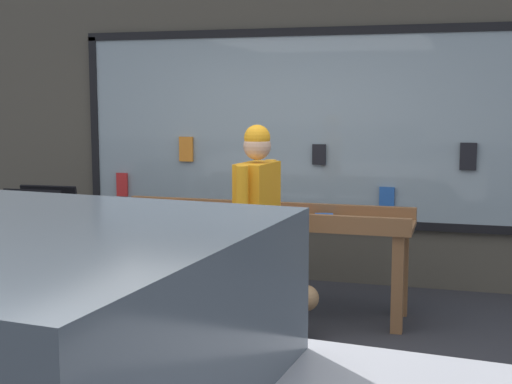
# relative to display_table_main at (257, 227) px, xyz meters

# --- Properties ---
(ground_plane) EXTENTS (40.00, 40.00, 0.00)m
(ground_plane) POSITION_rel_display_table_main_xyz_m (0.00, -1.13, -0.74)
(ground_plane) COLOR #2D2D33
(shopfront_facade) EXTENTS (8.35, 0.29, 3.40)m
(shopfront_facade) POSITION_rel_display_table_main_xyz_m (0.09, 1.26, 0.94)
(shopfront_facade) COLOR #4C473D
(shopfront_facade) RESTS_ON ground_plane
(display_table_main) EXTENTS (2.61, 0.65, 0.92)m
(display_table_main) POSITION_rel_display_table_main_xyz_m (0.00, 0.00, 0.00)
(display_table_main) COLOR brown
(display_table_main) RESTS_ON ground_plane
(person_browsing) EXTENTS (0.27, 0.65, 1.63)m
(person_browsing) POSITION_rel_display_table_main_xyz_m (0.15, -0.52, 0.20)
(person_browsing) COLOR black
(person_browsing) RESTS_ON ground_plane
(small_dog) EXTENTS (0.36, 0.56, 0.42)m
(small_dog) POSITION_rel_display_table_main_xyz_m (0.48, -0.75, -0.46)
(small_dog) COLOR #99724C
(small_dog) RESTS_ON ground_plane
(sandwich_board_sign) EXTENTS (0.62, 0.80, 1.03)m
(sandwich_board_sign) POSITION_rel_display_table_main_xyz_m (-1.97, -0.20, -0.22)
(sandwich_board_sign) COLOR black
(sandwich_board_sign) RESTS_ON ground_plane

